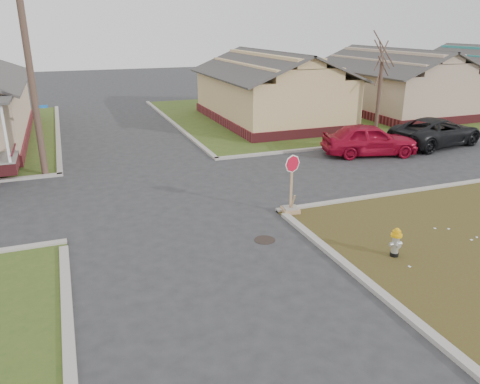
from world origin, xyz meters
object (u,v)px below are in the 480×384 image
object	(u,v)px
fire_hydrant	(396,241)
stop_sign	(291,200)
utility_pole	(29,66)
dark_pickup	(436,132)
red_sedan	(370,140)

from	to	relation	value
fire_hydrant	stop_sign	distance (m)	4.22
utility_pole	dark_pickup	xyz separation A→B (m)	(19.91, -1.73, -3.91)
dark_pickup	red_sedan	bearing A→B (deg)	85.89
fire_hydrant	red_sedan	xyz separation A→B (m)	(5.90, 9.59, 0.27)
stop_sign	red_sedan	xyz separation A→B (m)	(7.18, 5.57, 0.30)
utility_pole	fire_hydrant	size ratio (longest dim) A/B	10.36
stop_sign	dark_pickup	world-z (taller)	stop_sign
dark_pickup	utility_pole	bearing A→B (deg)	75.69
utility_pole	red_sedan	bearing A→B (deg)	-8.01
fire_hydrant	dark_pickup	xyz separation A→B (m)	(10.52, 10.02, 0.23)
stop_sign	red_sedan	world-z (taller)	stop_sign
stop_sign	red_sedan	distance (m)	9.09
fire_hydrant	red_sedan	bearing A→B (deg)	65.33
red_sedan	fire_hydrant	bearing A→B (deg)	162.72
fire_hydrant	red_sedan	size ratio (longest dim) A/B	0.19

